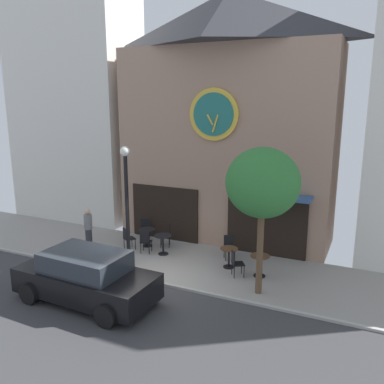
% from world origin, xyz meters
% --- Properties ---
extents(ground_plane, '(27.96, 10.31, 0.13)m').
position_xyz_m(ground_plane, '(0.00, -1.05, -0.02)').
color(ground_plane, gray).
extents(clock_building, '(8.85, 4.19, 10.07)m').
position_xyz_m(clock_building, '(0.74, 5.48, 5.22)').
color(clock_building, '#9E7A66').
rests_on(clock_building, ground_plane).
extents(neighbor_building_left, '(6.26, 3.06, 13.94)m').
position_xyz_m(neighbor_building_left, '(-7.29, 5.61, 6.97)').
color(neighbor_building_left, silver).
rests_on(neighbor_building_left, ground_plane).
extents(street_lamp, '(0.36, 0.36, 4.32)m').
position_xyz_m(street_lamp, '(-1.43, 1.16, 2.19)').
color(street_lamp, black).
rests_on(street_lamp, ground_plane).
extents(street_tree, '(2.22, 2.00, 4.57)m').
position_xyz_m(street_tree, '(3.59, 0.82, 3.49)').
color(street_tree, brown).
rests_on(street_tree, ground_plane).
extents(cafe_table_center, '(0.70, 0.70, 0.73)m').
position_xyz_m(cafe_table_center, '(-1.69, 2.90, 0.52)').
color(cafe_table_center, black).
rests_on(cafe_table_center, ground_plane).
extents(cafe_table_near_curb, '(0.67, 0.67, 0.77)m').
position_xyz_m(cafe_table_near_curb, '(-0.67, 2.39, 0.53)').
color(cafe_table_near_curb, black).
rests_on(cafe_table_near_curb, ground_plane).
extents(cafe_table_center_left, '(0.64, 0.64, 0.73)m').
position_xyz_m(cafe_table_center_left, '(2.08, 2.28, 0.49)').
color(cafe_table_center_left, black).
rests_on(cafe_table_center_left, ground_plane).
extents(cafe_table_near_door, '(0.66, 0.66, 0.76)m').
position_xyz_m(cafe_table_near_door, '(3.29, 2.01, 0.52)').
color(cafe_table_near_door, black).
rests_on(cafe_table_near_door, ground_plane).
extents(cafe_chair_right_end, '(0.54, 0.54, 0.90)m').
position_xyz_m(cafe_chair_right_end, '(-2.20, 3.59, 0.53)').
color(cafe_chair_right_end, black).
rests_on(cafe_chair_right_end, ground_plane).
extents(cafe_chair_near_lamp, '(0.55, 0.55, 0.90)m').
position_xyz_m(cafe_chair_near_lamp, '(-2.20, 2.24, 0.53)').
color(cafe_chair_near_lamp, black).
rests_on(cafe_chair_near_lamp, ground_plane).
extents(cafe_chair_under_awning, '(0.55, 0.55, 0.90)m').
position_xyz_m(cafe_chair_under_awning, '(2.55, 1.66, 0.53)').
color(cafe_chair_under_awning, black).
rests_on(cafe_chair_under_awning, ground_plane).
extents(cafe_chair_near_tree, '(0.48, 0.48, 0.90)m').
position_xyz_m(cafe_chair_near_tree, '(-1.34, 2.19, 0.53)').
color(cafe_chair_near_tree, black).
rests_on(cafe_chair_near_tree, ground_plane).
extents(cafe_chair_mid_row, '(0.53, 0.53, 0.90)m').
position_xyz_m(cafe_chair_mid_row, '(-0.92, 3.21, 0.53)').
color(cafe_chair_mid_row, black).
rests_on(cafe_chair_mid_row, ground_plane).
extents(cafe_chair_facing_street, '(0.55, 0.55, 0.90)m').
position_xyz_m(cafe_chair_facing_street, '(1.81, 3.07, 0.53)').
color(cafe_chair_facing_street, black).
rests_on(cafe_chair_facing_street, ground_plane).
extents(pedestrian_grey, '(0.45, 0.45, 1.67)m').
position_xyz_m(pedestrian_grey, '(-3.64, 1.62, 0.86)').
color(pedestrian_grey, '#2D2D38').
rests_on(pedestrian_grey, ground_plane).
extents(parked_car_black, '(4.36, 2.13, 1.55)m').
position_xyz_m(parked_car_black, '(-0.92, -1.85, 0.76)').
color(parked_car_black, black).
rests_on(parked_car_black, ground_plane).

